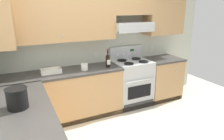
# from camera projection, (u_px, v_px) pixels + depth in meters

# --- Properties ---
(wall_back) EXTENTS (4.68, 0.57, 2.55)m
(wall_back) POSITION_uv_depth(u_px,v_px,m) (104.00, 34.00, 4.06)
(wall_back) COLOR beige
(wall_back) RESTS_ON ground_plane
(counter_back_run) EXTENTS (3.60, 0.65, 0.91)m
(counter_back_run) POSITION_uv_depth(u_px,v_px,m) (96.00, 90.00, 3.99)
(counter_back_run) COLOR tan
(counter_back_run) RESTS_ON ground_plane
(stove) EXTENTS (0.76, 0.62, 1.20)m
(stove) POSITION_uv_depth(u_px,v_px,m) (132.00, 82.00, 4.33)
(stove) COLOR #B7BABC
(stove) RESTS_ON ground_plane
(wine_bottle) EXTENTS (0.08, 0.08, 0.34)m
(wine_bottle) POSITION_uv_depth(u_px,v_px,m) (108.00, 60.00, 3.83)
(wine_bottle) COLOR black
(wine_bottle) RESTS_ON counter_back_run
(bowl) EXTENTS (0.34, 0.20, 0.08)m
(bowl) POSITION_uv_depth(u_px,v_px,m) (51.00, 72.00, 3.52)
(bowl) COLOR white
(bowl) RESTS_ON counter_back_run
(bucket) EXTENTS (0.24, 0.24, 0.24)m
(bucket) POSITION_uv_depth(u_px,v_px,m) (17.00, 98.00, 2.28)
(bucket) COLOR black
(bucket) RESTS_ON counter_left_run
(paper_towel_roll) EXTENTS (0.12, 0.12, 0.11)m
(paper_towel_roll) POSITION_uv_depth(u_px,v_px,m) (84.00, 67.00, 3.68)
(paper_towel_roll) COLOR white
(paper_towel_roll) RESTS_ON counter_back_run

